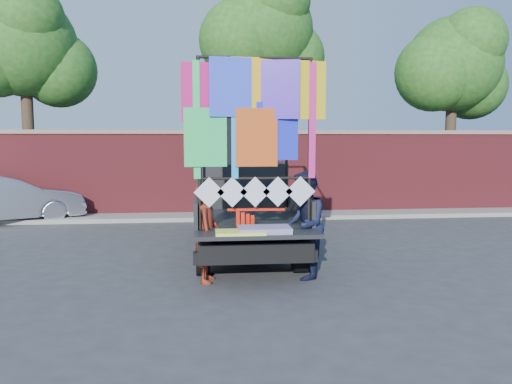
{
  "coord_description": "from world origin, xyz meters",
  "views": [
    {
      "loc": [
        -0.96,
        -8.34,
        2.32
      ],
      "look_at": [
        -0.09,
        0.09,
        1.43
      ],
      "focal_mm": 35.0,
      "sensor_mm": 36.0,
      "label": 1
    }
  ],
  "objects": [
    {
      "name": "tree_left",
      "position": [
        -6.48,
        8.12,
        5.12
      ],
      "size": [
        4.2,
        3.3,
        7.05
      ],
      "color": "#38281C",
      "rests_on": "ground"
    },
    {
      "name": "man",
      "position": [
        0.68,
        -0.25,
        0.9
      ],
      "size": [
        0.83,
        0.98,
        1.8
      ],
      "primitive_type": "imported",
      "rotation": [
        0.0,
        0.0,
        -1.75
      ],
      "color": "#141934",
      "rests_on": "ground"
    },
    {
      "name": "tree_mid",
      "position": [
        1.02,
        8.12,
        5.7
      ],
      "size": [
        4.2,
        3.3,
        7.73
      ],
      "color": "#38281C",
      "rests_on": "ground"
    },
    {
      "name": "woman",
      "position": [
        -0.94,
        -0.32,
        0.8
      ],
      "size": [
        0.45,
        0.62,
        1.6
      ],
      "primitive_type": "imported",
      "rotation": [
        0.0,
        0.0,
        1.46
      ],
      "color": "maroon",
      "rests_on": "ground"
    },
    {
      "name": "ground",
      "position": [
        0.0,
        0.0,
        0.0
      ],
      "size": [
        90.0,
        90.0,
        0.0
      ],
      "primitive_type": "plane",
      "color": "#38383A",
      "rests_on": "ground"
    },
    {
      "name": "curb",
      "position": [
        0.0,
        6.3,
        0.06
      ],
      "size": [
        30.0,
        1.2,
        0.12
      ],
      "primitive_type": "cube",
      "color": "gray",
      "rests_on": "ground"
    },
    {
      "name": "sedan",
      "position": [
        -6.48,
        6.04,
        0.68
      ],
      "size": [
        4.33,
        2.98,
        1.35
      ],
      "primitive_type": "imported",
      "rotation": [
        0.0,
        0.0,
        1.99
      ],
      "color": "silver",
      "rests_on": "ground"
    },
    {
      "name": "streamer_bundle",
      "position": [
        -0.23,
        -0.3,
        0.99
      ],
      "size": [
        0.95,
        0.1,
        0.65
      ],
      "color": "red",
      "rests_on": "ground"
    },
    {
      "name": "brick_wall",
      "position": [
        0.0,
        7.0,
        1.33
      ],
      "size": [
        30.0,
        0.45,
        2.61
      ],
      "color": "maroon",
      "rests_on": "ground"
    },
    {
      "name": "pickup_truck",
      "position": [
        -0.16,
        2.37,
        0.91
      ],
      "size": [
        2.28,
        5.74,
        3.61
      ],
      "color": "black",
      "rests_on": "ground"
    },
    {
      "name": "tree_right",
      "position": [
        7.52,
        8.12,
        4.75
      ],
      "size": [
        4.2,
        3.3,
        6.62
      ],
      "color": "#38281C",
      "rests_on": "ground"
    }
  ]
}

